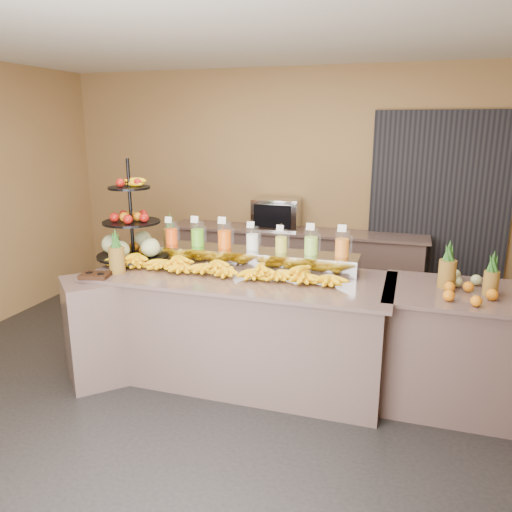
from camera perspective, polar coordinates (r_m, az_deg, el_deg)
The scene contains 20 objects.
ground at distance 4.27m, azimuth -3.07°, elevation -15.35°, with size 6.00×6.00×0.00m, color black.
room_envelope at distance 4.39m, azimuth 2.59°, elevation 11.29°, with size 6.04×5.02×2.82m.
buffet_counter at distance 4.32m, azimuth -3.38°, elevation -8.10°, with size 2.75×1.25×0.93m.
right_counter at distance 4.22m, azimuth 21.47°, elevation -9.71°, with size 1.08×0.88×0.93m.
back_ledge at distance 6.09m, azimuth 4.31°, elevation -1.25°, with size 3.10×0.55×0.93m.
pitcher_tray at distance 4.39m, azimuth -0.41°, elevation -0.25°, with size 1.85×0.30×0.15m, color gray.
juice_pitcher_orange_a at distance 4.64m, azimuth -9.63°, elevation 2.49°, with size 0.11×0.12×0.27m.
juice_pitcher_green at distance 4.53m, azimuth -6.69°, elevation 2.39°, with size 0.12×0.13×0.29m.
juice_pitcher_orange_b at distance 4.43m, azimuth -3.62°, elevation 2.22°, with size 0.12×0.13×0.30m.
juice_pitcher_milk at distance 4.35m, azimuth -0.42°, elevation 1.88°, with size 0.11×0.12×0.27m.
juice_pitcher_lemon at distance 4.28m, azimuth 2.90°, elevation 1.57°, with size 0.11×0.11×0.26m.
juice_pitcher_lime at distance 4.22m, azimuth 6.32°, elevation 1.47°, with size 0.12×0.12×0.29m.
juice_pitcher_orange_c at distance 4.18m, azimuth 9.82°, elevation 1.22°, with size 0.12×0.13×0.29m.
banana_heap at distance 4.19m, azimuth -4.42°, elevation -1.06°, with size 2.10×0.19×0.17m.
fruit_stand at distance 4.65m, azimuth -13.48°, elevation 2.24°, with size 0.68×0.68×0.93m.
condiment_caddy at distance 4.29m, azimuth -17.92°, elevation -2.12°, with size 0.23×0.17×0.03m, color black.
pineapple_left_a at distance 4.34m, azimuth -15.64°, elevation -0.07°, with size 0.13×0.13×0.38m.
pineapple_left_b at distance 4.88m, azimuth -9.74°, elevation 2.01°, with size 0.13×0.13×0.41m.
right_fruit_pile at distance 3.97m, azimuth 22.90°, elevation -3.15°, with size 0.41×0.39×0.22m.
oven_warmer at distance 5.99m, azimuth 2.38°, elevation 4.86°, with size 0.55×0.38×0.36m, color gray.
Camera 1 is at (1.32, -3.45, 2.14)m, focal length 35.00 mm.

